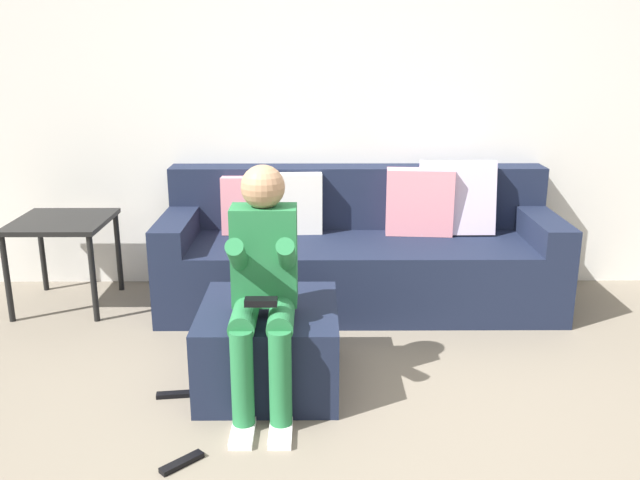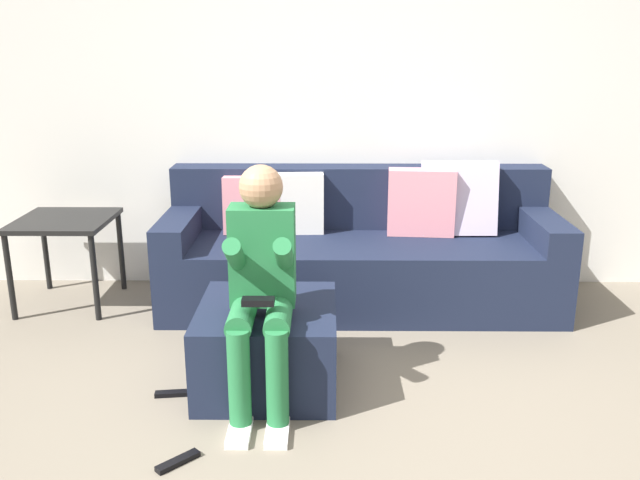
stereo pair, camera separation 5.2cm
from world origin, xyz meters
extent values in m
cube|color=silver|center=(0.00, 2.35, 1.27)|extent=(6.32, 0.10, 2.55)
cube|color=#192138|center=(0.15, 1.87, 0.22)|extent=(2.48, 0.86, 0.44)
cube|color=#192138|center=(0.15, 2.19, 0.64)|extent=(2.48, 0.22, 0.41)
cube|color=#192138|center=(-0.99, 1.87, 0.52)|extent=(0.20, 0.86, 0.16)
cube|color=#192138|center=(1.29, 1.87, 0.52)|extent=(0.20, 0.86, 0.16)
cube|color=pink|center=(-0.55, 2.01, 0.62)|extent=(0.37, 0.14, 0.38)
cube|color=white|center=(-0.28, 2.02, 0.63)|extent=(0.40, 0.13, 0.39)
cube|color=silver|center=(0.78, 2.01, 0.68)|extent=(0.48, 0.20, 0.49)
cube|color=pink|center=(0.54, 1.99, 0.65)|extent=(0.44, 0.20, 0.43)
cube|color=#192138|center=(-0.36, 0.81, 0.20)|extent=(0.67, 0.71, 0.41)
cube|color=#26723F|center=(-0.36, 0.72, 0.70)|extent=(0.30, 0.17, 0.46)
sphere|color=tan|center=(-0.36, 0.72, 1.02)|extent=(0.20, 0.20, 0.20)
cylinder|color=#26723F|center=(-0.44, 0.56, 0.47)|extent=(0.12, 0.33, 0.12)
cylinder|color=#26723F|center=(-0.44, 0.39, 0.25)|extent=(0.10, 0.10, 0.44)
cube|color=white|center=(-0.44, 0.33, 0.01)|extent=(0.10, 0.22, 0.03)
cylinder|color=#26723F|center=(-0.47, 0.61, 0.72)|extent=(0.08, 0.31, 0.25)
cylinder|color=#26723F|center=(-0.28, 0.56, 0.47)|extent=(0.12, 0.33, 0.12)
cylinder|color=#26723F|center=(-0.28, 0.39, 0.25)|extent=(0.10, 0.10, 0.44)
cube|color=white|center=(-0.28, 0.33, 0.01)|extent=(0.10, 0.22, 0.03)
cylinder|color=#26723F|center=(-0.26, 0.61, 0.72)|extent=(0.08, 0.31, 0.25)
cube|color=black|center=(-0.36, 0.47, 0.57)|extent=(0.14, 0.06, 0.03)
cube|color=black|center=(-1.72, 1.87, 0.56)|extent=(0.58, 0.60, 0.03)
cylinder|color=black|center=(-1.98, 1.60, 0.27)|extent=(0.04, 0.04, 0.54)
cylinder|color=black|center=(-1.47, 1.60, 0.27)|extent=(0.04, 0.04, 0.54)
cylinder|color=black|center=(-1.98, 2.14, 0.27)|extent=(0.04, 0.04, 0.54)
cylinder|color=black|center=(-1.47, 2.14, 0.27)|extent=(0.04, 0.04, 0.54)
cube|color=black|center=(-0.67, 0.13, 0.01)|extent=(0.17, 0.16, 0.02)
cube|color=black|center=(-0.80, 0.67, 0.01)|extent=(0.19, 0.06, 0.02)
camera|label=1|loc=(-0.13, -2.23, 1.64)|focal=37.96mm
camera|label=2|loc=(-0.07, -2.23, 1.64)|focal=37.96mm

